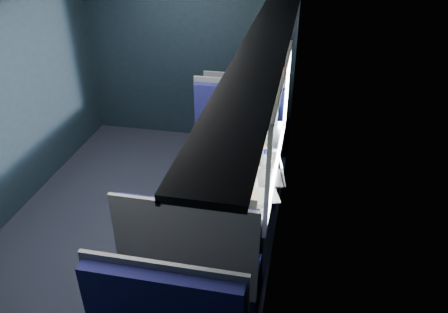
% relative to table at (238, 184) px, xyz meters
% --- Properties ---
extents(ground, '(2.80, 4.20, 0.01)m').
position_rel_table_xyz_m(ground, '(-1.03, 0.00, -0.67)').
color(ground, black).
extents(room_shell, '(3.00, 4.40, 2.40)m').
position_rel_table_xyz_m(room_shell, '(-1.01, 0.00, 0.81)').
color(room_shell, black).
rests_on(room_shell, ground).
extents(table, '(0.62, 1.00, 0.74)m').
position_rel_table_xyz_m(table, '(0.00, 0.00, 0.00)').
color(table, '#54565E').
rests_on(table, ground).
extents(seat_bay_near, '(1.04, 0.62, 1.26)m').
position_rel_table_xyz_m(seat_bay_near, '(-0.20, 0.87, -0.24)').
color(seat_bay_near, '#0D0D3B').
rests_on(seat_bay_near, ground).
extents(seat_bay_far, '(1.04, 0.62, 1.26)m').
position_rel_table_xyz_m(seat_bay_far, '(-0.18, -0.87, -0.25)').
color(seat_bay_far, '#0D0D3B').
rests_on(seat_bay_far, ground).
extents(seat_row_front, '(1.04, 0.51, 1.16)m').
position_rel_table_xyz_m(seat_row_front, '(-0.18, 1.80, -0.25)').
color(seat_row_front, '#0D0D3B').
rests_on(seat_row_front, ground).
extents(man, '(0.53, 0.56, 1.32)m').
position_rel_table_xyz_m(man, '(0.07, 0.70, 0.06)').
color(man, black).
rests_on(man, ground).
extents(woman, '(0.53, 0.56, 1.32)m').
position_rel_table_xyz_m(woman, '(0.07, -0.71, 0.06)').
color(woman, black).
rests_on(woman, ground).
extents(papers, '(0.79, 0.95, 0.01)m').
position_rel_table_xyz_m(papers, '(0.03, -0.02, 0.08)').
color(papers, white).
rests_on(papers, table).
extents(laptop, '(0.28, 0.34, 0.22)m').
position_rel_table_xyz_m(laptop, '(0.34, 0.04, 0.14)').
color(laptop, silver).
rests_on(laptop, table).
extents(bottle_small, '(0.06, 0.06, 0.21)m').
position_rel_table_xyz_m(bottle_small, '(0.22, 0.20, 0.17)').
color(bottle_small, silver).
rests_on(bottle_small, table).
extents(cup, '(0.07, 0.07, 0.09)m').
position_rel_table_xyz_m(cup, '(0.30, 0.41, 0.12)').
color(cup, white).
rests_on(cup, table).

